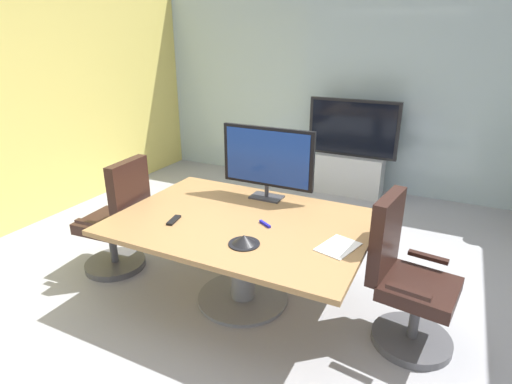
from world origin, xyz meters
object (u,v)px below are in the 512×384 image
Objects in this scene: conference_table at (242,239)px; office_chair_left at (118,225)px; wall_display_unit at (350,163)px; tv_monitor at (267,159)px; conference_phone at (244,240)px; office_chair_right at (405,285)px; remote_control at (174,220)px.

conference_table is 1.26m from office_chair_left.
wall_display_unit reaches higher than office_chair_left.
tv_monitor reaches higher than conference_phone.
office_chair_right is at bearing 89.56° from office_chair_left.
tv_monitor is 0.64× the size of wall_display_unit.
tv_monitor reaches higher than office_chair_right.
conference_phone reaches higher than remote_control.
conference_phone is at bearing 120.10° from office_chair_right.
remote_control is at bearing -151.42° from conference_table.
tv_monitor is at bearing 78.95° from office_chair_right.
office_chair_left is 0.83× the size of wall_display_unit.
tv_monitor is 0.96m from remote_control.
conference_table is 1.80× the size of office_chair_right.
wall_display_unit is at bearing 85.62° from tv_monitor.
remote_control reaches higher than conference_table.
office_chair_right is at bearing -19.02° from tv_monitor.
office_chair_left is 1.51m from conference_phone.
tv_monitor is 2.44m from wall_display_unit.
tv_monitor reaches higher than remote_control.
conference_phone reaches higher than conference_table.
office_chair_left and office_chair_right have the same top height.
remote_control is (-1.72, -0.34, 0.29)m from office_chair_right.
wall_display_unit is 3.20m from remote_control.
office_chair_left is (-1.25, -0.08, -0.11)m from conference_table.
office_chair_left is 4.95× the size of conference_phone.
office_chair_right is at bearing -0.44° from remote_control.
tv_monitor reaches higher than office_chair_left.
tv_monitor is (-1.27, 0.44, 0.64)m from office_chair_right.
office_chair_left reaches higher than remote_control.
office_chair_left is 1.30× the size of tv_monitor.
remote_control is at bearing 172.37° from conference_phone.
wall_display_unit is 3.23m from conference_phone.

